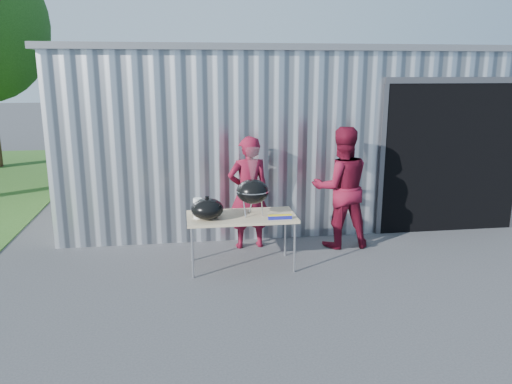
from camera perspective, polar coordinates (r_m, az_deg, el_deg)
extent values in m
plane|color=#3D3D40|center=(6.69, 2.43, -10.09)|extent=(80.00, 80.00, 0.00)
cube|color=silver|center=(10.96, 2.05, 7.42)|extent=(8.00, 6.00, 3.00)
cube|color=slate|center=(10.90, 2.12, 15.54)|extent=(8.20, 6.20, 0.10)
cube|color=black|center=(9.52, 19.79, 4.14)|extent=(2.40, 1.20, 2.50)
cube|color=#4C4C51|center=(8.91, 22.20, 11.76)|extent=(2.52, 0.08, 0.10)
cube|color=tan|center=(6.91, -1.69, -2.85)|extent=(1.50, 0.75, 0.04)
cylinder|color=silver|center=(6.69, -7.27, -6.92)|extent=(0.03, 0.03, 0.71)
cylinder|color=silver|center=(6.85, 4.43, -6.36)|extent=(0.03, 0.03, 0.71)
cylinder|color=silver|center=(7.28, -7.38, -5.18)|extent=(0.03, 0.03, 0.71)
cylinder|color=silver|center=(7.43, 3.36, -4.72)|extent=(0.03, 0.03, 0.71)
ellipsoid|color=black|center=(6.82, -0.39, 0.06)|extent=(0.44, 0.44, 0.33)
cylinder|color=silver|center=(6.82, -0.39, 0.16)|extent=(0.45, 0.45, 0.02)
cylinder|color=silver|center=(6.82, -0.39, 0.26)|extent=(0.43, 0.43, 0.01)
cylinder|color=silver|center=(7.01, -0.55, -1.42)|extent=(0.02, 0.02, 0.24)
cylinder|color=silver|center=(6.80, -1.32, -1.92)|extent=(0.02, 0.02, 0.24)
cylinder|color=silver|center=(6.83, 0.70, -1.84)|extent=(0.02, 0.02, 0.24)
cylinder|color=#BA5F42|center=(6.80, -1.53, 0.34)|extent=(0.02, 0.14, 0.02)
cylinder|color=#BA5F42|center=(6.80, -1.20, 0.35)|extent=(0.02, 0.14, 0.02)
cylinder|color=#BA5F42|center=(6.81, -0.88, 0.36)|extent=(0.02, 0.14, 0.02)
cylinder|color=#BA5F42|center=(6.81, -0.55, 0.37)|extent=(0.02, 0.14, 0.02)
cylinder|color=#BA5F42|center=(6.82, -0.23, 0.38)|extent=(0.02, 0.14, 0.02)
cylinder|color=#BA5F42|center=(6.82, 0.09, 0.40)|extent=(0.02, 0.14, 0.02)
cylinder|color=#BA5F42|center=(6.83, 0.42, 0.41)|extent=(0.02, 0.14, 0.02)
cylinder|color=#BA5F42|center=(6.83, 0.74, 0.42)|extent=(0.02, 0.14, 0.02)
cone|color=silver|center=(6.75, -0.39, 2.74)|extent=(0.20, 0.20, 0.55)
ellipsoid|color=black|center=(6.74, -5.59, -1.92)|extent=(0.44, 0.44, 0.29)
cylinder|color=black|center=(6.69, -5.62, -0.62)|extent=(0.05, 0.05, 0.03)
cylinder|color=white|center=(6.78, -6.67, -1.87)|extent=(0.12, 0.12, 0.28)
cube|color=white|center=(7.08, -6.34, -1.93)|extent=(0.20, 0.15, 0.10)
cube|color=navy|center=(6.74, 2.75, -2.91)|extent=(0.32, 0.06, 0.05)
cube|color=yellow|center=(6.73, 2.75, -2.66)|extent=(0.32, 0.06, 0.01)
imported|color=maroon|center=(7.66, -0.87, -0.07)|extent=(0.68, 0.49, 1.75)
imported|color=maroon|center=(7.81, 9.69, 0.50)|extent=(0.92, 0.72, 1.88)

